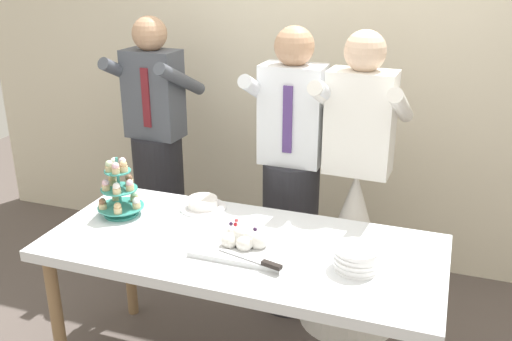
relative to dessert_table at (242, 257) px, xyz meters
The scene contains 9 objects.
rear_wall 1.65m from the dessert_table, 90.00° to the left, with size 5.20×0.10×2.90m, color beige.
dessert_table is the anchor object (origin of this frame).
cupcake_stand 0.71m from the dessert_table, behind, with size 0.23×0.23×0.31m.
main_cake_tray 0.12m from the dessert_table, 52.81° to the right, with size 0.43×0.33×0.13m.
plate_stack 0.55m from the dessert_table, ahead, with size 0.20×0.20×0.10m.
round_cake 0.44m from the dessert_table, 138.88° to the left, with size 0.24×0.24×0.06m.
person_groom 0.72m from the dessert_table, 88.19° to the left, with size 0.47×0.49×1.66m.
person_bride 0.80m from the dessert_table, 60.34° to the left, with size 0.56×0.56×1.66m.
person_guest 1.28m from the dessert_table, 135.86° to the left, with size 0.49×0.51×1.66m.
Camera 1 is at (0.83, -2.15, 2.02)m, focal length 40.15 mm.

